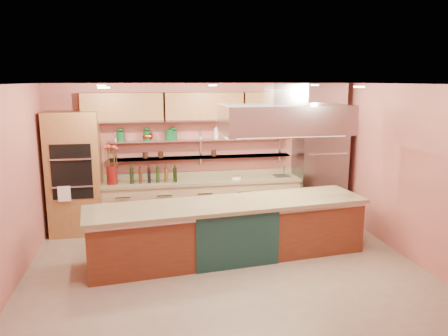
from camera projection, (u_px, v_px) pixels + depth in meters
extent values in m
cube|color=gray|center=(226.00, 271.00, 6.67)|extent=(6.00, 5.00, 0.02)
cube|color=black|center=(226.00, 84.00, 6.11)|extent=(6.00, 5.00, 0.02)
cube|color=#BA6358|center=(203.00, 154.00, 8.80)|extent=(6.00, 0.04, 2.80)
cube|color=#BA6358|center=(277.00, 243.00, 3.98)|extent=(6.00, 0.04, 2.80)
cube|color=#BA6358|center=(7.00, 191.00, 5.85)|extent=(0.04, 5.00, 2.80)
cube|color=#BA6358|center=(412.00, 174.00, 6.92)|extent=(0.04, 5.00, 2.80)
cube|color=#956136|center=(75.00, 174.00, 8.10)|extent=(0.95, 0.64, 2.30)
cube|color=slate|center=(319.00, 170.00, 8.94)|extent=(0.95, 0.72, 2.10)
cube|color=tan|center=(203.00, 202.00, 8.68)|extent=(3.84, 0.64, 0.93)
cube|color=silver|center=(201.00, 157.00, 8.67)|extent=(3.60, 0.26, 0.03)
cube|color=silver|center=(201.00, 140.00, 8.60)|extent=(3.60, 0.26, 0.03)
cube|color=#956136|center=(204.00, 107.00, 8.44)|extent=(4.60, 0.36, 0.55)
cube|color=silver|center=(285.00, 119.00, 6.91)|extent=(2.00, 1.00, 0.45)
cube|color=#FFE5A5|center=(224.00, 86.00, 6.31)|extent=(4.00, 2.80, 0.02)
cube|color=brown|center=(229.00, 230.00, 7.11)|extent=(4.52, 1.47, 0.93)
cylinder|color=#5D0F0E|center=(112.00, 175.00, 8.20)|extent=(0.25, 0.25, 0.35)
cube|color=black|center=(153.00, 175.00, 8.34)|extent=(0.95, 0.31, 0.30)
cube|color=white|center=(236.00, 177.00, 8.65)|extent=(0.18, 0.15, 0.09)
cylinder|color=silver|center=(284.00, 171.00, 8.92)|extent=(0.04, 0.04, 0.20)
ellipsoid|color=#BF562C|center=(148.00, 136.00, 8.40)|extent=(0.25, 0.25, 0.15)
cylinder|color=#104B22|center=(169.00, 135.00, 8.47)|extent=(0.17, 0.17, 0.20)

